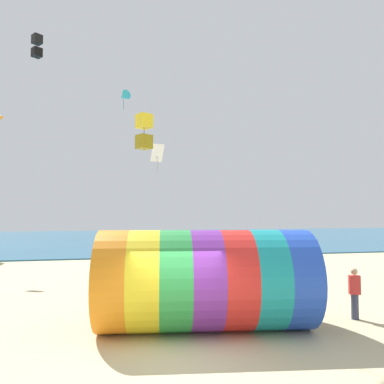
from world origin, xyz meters
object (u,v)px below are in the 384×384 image
at_px(kite_handler, 355,293).
at_px(kite_white_diamond, 157,153).
at_px(kite_yellow_box, 144,132).
at_px(kite_black_box, 37,46).
at_px(kite_cyan_delta, 124,96).
at_px(giant_inflatable_tube, 206,279).

bearing_deg(kite_handler, kite_white_diamond, 107.10).
relative_size(kite_handler, kite_white_diamond, 0.77).
height_order(kite_handler, kite_yellow_box, kite_yellow_box).
bearing_deg(kite_white_diamond, kite_black_box, -144.96).
xyz_separation_m(kite_cyan_delta, kite_white_diamond, (2.50, 0.72, -3.91)).
height_order(kite_handler, kite_black_box, kite_black_box).
xyz_separation_m(kite_black_box, kite_cyan_delta, (4.96, 4.51, -1.23)).
height_order(giant_inflatable_tube, kite_cyan_delta, kite_cyan_delta).
distance_m(kite_black_box, kite_cyan_delta, 6.81).
height_order(kite_black_box, kite_cyan_delta, kite_black_box).
bearing_deg(giant_inflatable_tube, kite_cyan_delta, 98.49).
bearing_deg(giant_inflatable_tube, kite_yellow_box, 104.35).
bearing_deg(kite_handler, kite_yellow_box, 138.96).
relative_size(kite_cyan_delta, kite_white_diamond, 0.63).
distance_m(giant_inflatable_tube, kite_cyan_delta, 18.68).
distance_m(giant_inflatable_tube, kite_yellow_box, 8.35).
bearing_deg(kite_cyan_delta, kite_handler, -64.11).
relative_size(kite_handler, kite_yellow_box, 0.99).
height_order(kite_black_box, kite_yellow_box, kite_black_box).
distance_m(kite_black_box, kite_white_diamond, 10.46).
xyz_separation_m(giant_inflatable_tube, kite_cyan_delta, (-2.30, 15.43, 10.27)).
distance_m(kite_handler, kite_white_diamond, 18.22).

